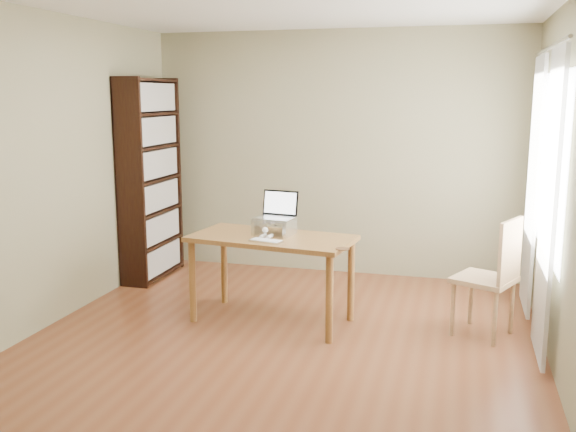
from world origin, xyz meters
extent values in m
cube|color=brown|center=(0.00, 0.00, -0.01)|extent=(4.00, 4.50, 0.02)
cube|color=#8A855C|center=(0.00, 2.26, 1.30)|extent=(4.00, 0.02, 2.60)
cube|color=#8A855C|center=(0.00, -2.26, 1.30)|extent=(4.00, 0.02, 2.60)
cube|color=#8A855C|center=(-2.01, 0.00, 1.30)|extent=(0.02, 4.50, 2.60)
cube|color=#8A855C|center=(2.01, 0.00, 1.30)|extent=(0.02, 4.50, 2.60)
cube|color=white|center=(1.98, 0.80, 1.40)|extent=(0.01, 1.80, 1.40)
cube|color=black|center=(-1.84, 1.12, 1.05)|extent=(0.30, 0.04, 2.10)
cube|color=black|center=(-1.84, 1.98, 1.05)|extent=(0.30, 0.04, 2.10)
cube|color=black|center=(-1.98, 1.55, 1.05)|extent=(0.02, 0.90, 2.10)
cube|color=black|center=(-1.84, 1.55, 0.03)|extent=(0.30, 0.84, 0.02)
cube|color=black|center=(-1.81, 1.55, 0.20)|extent=(0.20, 0.78, 0.28)
cube|color=black|center=(-1.84, 1.55, 0.37)|extent=(0.30, 0.84, 0.03)
cube|color=black|center=(-1.81, 1.55, 0.54)|extent=(0.20, 0.78, 0.28)
cube|color=black|center=(-1.84, 1.55, 0.71)|extent=(0.30, 0.84, 0.02)
cube|color=black|center=(-1.81, 1.55, 0.88)|extent=(0.20, 0.78, 0.28)
cube|color=black|center=(-1.84, 1.55, 1.05)|extent=(0.30, 0.84, 0.02)
cube|color=black|center=(-1.81, 1.55, 1.22)|extent=(0.20, 0.78, 0.28)
cube|color=black|center=(-1.84, 1.55, 1.39)|extent=(0.30, 0.84, 0.02)
cube|color=black|center=(-1.81, 1.55, 1.56)|extent=(0.20, 0.78, 0.28)
cube|color=black|center=(-1.84, 1.55, 1.73)|extent=(0.30, 0.84, 0.02)
cube|color=black|center=(-1.81, 1.55, 1.90)|extent=(0.20, 0.78, 0.28)
cube|color=black|center=(-1.84, 1.55, 2.07)|extent=(0.30, 0.84, 0.03)
cube|color=silver|center=(1.92, 0.25, 1.15)|extent=(0.03, 0.70, 2.20)
cube|color=silver|center=(1.92, 1.35, 1.15)|extent=(0.03, 0.70, 2.20)
cylinder|color=silver|center=(1.92, 0.80, 2.28)|extent=(0.03, 1.90, 0.03)
cube|color=brown|center=(-0.21, 0.54, 0.73)|extent=(1.44, 0.86, 0.04)
cylinder|color=brown|center=(-0.82, 0.82, 0.35)|extent=(0.06, 0.06, 0.71)
cylinder|color=brown|center=(0.41, 0.82, 0.35)|extent=(0.06, 0.06, 0.71)
cylinder|color=brown|center=(-0.82, 0.26, 0.35)|extent=(0.06, 0.06, 0.71)
cylinder|color=brown|center=(0.41, 0.26, 0.35)|extent=(0.06, 0.06, 0.71)
cube|color=silver|center=(-0.35, 0.62, 0.81)|extent=(0.03, 0.25, 0.12)
cube|color=silver|center=(-0.06, 0.62, 0.81)|extent=(0.03, 0.25, 0.12)
cube|color=silver|center=(-0.21, 0.62, 0.88)|extent=(0.32, 0.25, 0.01)
cube|color=silver|center=(-0.21, 0.62, 0.89)|extent=(0.35, 0.27, 0.02)
cube|color=black|center=(-0.21, 0.75, 1.00)|extent=(0.33, 0.09, 0.21)
cube|color=white|center=(-0.21, 0.74, 1.00)|extent=(0.30, 0.08, 0.18)
cube|color=silver|center=(-0.19, 0.32, 0.76)|extent=(0.29, 0.17, 0.02)
cube|color=white|center=(-0.19, 0.32, 0.77)|extent=(0.26, 0.15, 0.00)
cylinder|color=#57311E|center=(0.46, 0.24, 0.75)|extent=(0.11, 0.11, 0.01)
ellipsoid|color=#4E463E|center=(-0.21, 0.65, 0.82)|extent=(0.19, 0.42, 0.14)
ellipsoid|color=#4E463E|center=(-0.21, 0.76, 0.82)|extent=(0.16, 0.18, 0.13)
ellipsoid|color=#4E463E|center=(-0.21, 0.46, 0.84)|extent=(0.11, 0.11, 0.10)
ellipsoid|color=white|center=(-0.21, 0.50, 0.80)|extent=(0.10, 0.10, 0.09)
sphere|color=white|center=(-0.21, 0.42, 0.83)|extent=(0.05, 0.05, 0.05)
cone|color=#4E463E|center=(-0.24, 0.46, 0.89)|extent=(0.04, 0.04, 0.05)
cone|color=#4E463E|center=(-0.18, 0.46, 0.89)|extent=(0.04, 0.04, 0.05)
cylinder|color=white|center=(-0.24, 0.45, 0.77)|extent=(0.03, 0.10, 0.03)
cylinder|color=white|center=(-0.18, 0.45, 0.77)|extent=(0.03, 0.10, 0.03)
cylinder|color=#4E463E|center=(-0.12, 0.78, 0.77)|extent=(0.15, 0.22, 0.03)
cube|color=tan|center=(1.53, 0.68, 0.46)|extent=(0.57, 0.57, 0.04)
cylinder|color=tan|center=(1.36, 0.50, 0.23)|extent=(0.04, 0.04, 0.46)
cylinder|color=tan|center=(1.71, 0.50, 0.23)|extent=(0.04, 0.04, 0.46)
cylinder|color=tan|center=(1.36, 0.86, 0.23)|extent=(0.04, 0.04, 0.46)
cylinder|color=tan|center=(1.71, 0.86, 0.23)|extent=(0.04, 0.04, 0.46)
cube|color=tan|center=(1.73, 0.68, 0.72)|extent=(0.20, 0.39, 0.52)
camera|label=1|loc=(1.31, -4.52, 1.93)|focal=40.00mm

